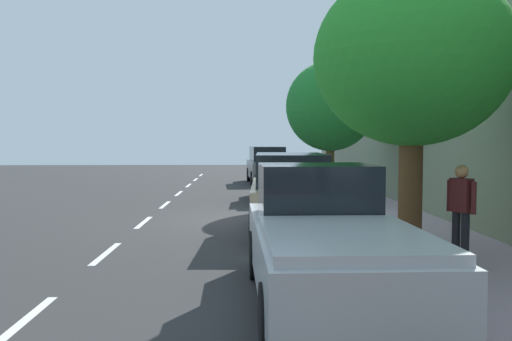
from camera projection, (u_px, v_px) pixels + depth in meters
name	position (u px, v px, depth m)	size (l,w,h in m)	color
ground	(251.00, 220.00, 15.64)	(71.78, 71.78, 0.00)	#2F2F2F
sidewalk	(379.00, 218.00, 15.73)	(3.17, 44.86, 0.13)	#B092A2
curb_edge	(323.00, 218.00, 15.69)	(0.16, 44.86, 0.13)	gray
lane_stripe_centre	(144.00, 222.00, 15.24)	(0.14, 44.20, 0.01)	white
lane_stripe_bike_edge	(272.00, 220.00, 15.66)	(0.12, 44.86, 0.01)	white
building_facade	(444.00, 124.00, 15.63)	(0.50, 44.86, 5.62)	gray
parked_pickup_silver_second	(325.00, 242.00, 7.52)	(2.10, 5.34, 1.95)	#B7BABF
parked_suv_tan_mid	(290.00, 192.00, 13.47)	(2.11, 4.77, 1.99)	tan
parked_sedan_black_far	(276.00, 181.00, 20.87)	(1.89, 4.42, 1.52)	black
parked_suv_grey_farthest	(267.00, 164.00, 29.27)	(2.18, 4.80, 1.99)	slate
bicycle_at_curb	(283.00, 183.00, 25.10)	(1.70, 0.46, 0.73)	black
cyclist_with_backpack	(288.00, 169.00, 24.62)	(0.44, 0.62, 1.67)	#C6B284
street_tree_mid_block	(412.00, 59.00, 9.97)	(3.66, 3.66, 5.36)	brown
street_tree_far_end	(330.00, 107.00, 19.26)	(3.19, 3.19, 5.02)	brown
pedestrian_on_phone	(461.00, 206.00, 9.89)	(0.39, 0.55, 1.74)	black
fire_hydrant	(323.00, 192.00, 18.46)	(0.22, 0.22, 0.84)	red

